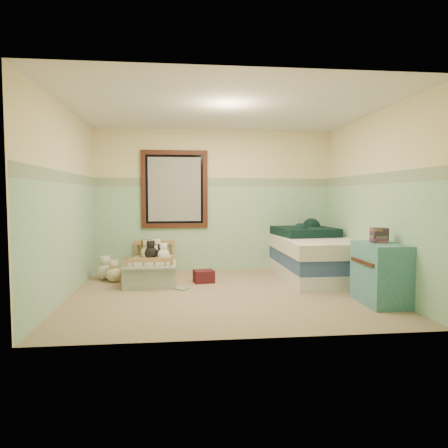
{
  "coord_description": "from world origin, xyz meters",
  "views": [
    {
      "loc": [
        -0.63,
        -5.53,
        1.35
      ],
      "look_at": [
        0.02,
        0.35,
        0.93
      ],
      "focal_mm": 33.02,
      "sensor_mm": 36.0,
      "label": 1
    }
  ],
  "objects": [
    {
      "name": "plush_floor_tan",
      "position": [
        -1.64,
        0.92,
        0.12
      ],
      "size": [
        0.24,
        0.24,
        0.24
      ],
      "primitive_type": "sphere",
      "color": "beige",
      "rests_on": "floor"
    },
    {
      "name": "twin_boxspring",
      "position": [
        1.55,
        0.95,
        0.33
      ],
      "size": [
        1.07,
        2.14,
        0.22
      ],
      "primitive_type": "cube",
      "color": "navy",
      "rests_on": "twin_bed_frame"
    },
    {
      "name": "book_stack",
      "position": [
        1.85,
        -0.67,
        0.85
      ],
      "size": [
        0.19,
        0.15,
        0.19
      ],
      "primitive_type": "cube",
      "rotation": [
        0.0,
        0.0,
        -0.04
      ],
      "color": "#3F1F22",
      "rests_on": "dresser"
    },
    {
      "name": "plush_bed_white",
      "position": [
        -1.01,
        1.55,
        0.4
      ],
      "size": [
        0.2,
        0.2,
        0.2
      ],
      "primitive_type": "sphere",
      "color": "white",
      "rests_on": "toddler_mattress"
    },
    {
      "name": "red_pillow",
      "position": [
        -0.25,
        0.76,
        0.09
      ],
      "size": [
        0.34,
        0.31,
        0.19
      ],
      "primitive_type": "cube",
      "rotation": [
        0.0,
        0.0,
        0.15
      ],
      "color": "maroon",
      "rests_on": "floor"
    },
    {
      "name": "wall_back",
      "position": [
        0.0,
        1.8,
        1.25
      ],
      "size": [
        4.2,
        0.04,
        2.5
      ],
      "primitive_type": "cube",
      "color": "beige",
      "rests_on": "floor"
    },
    {
      "name": "twin_bed_frame",
      "position": [
        1.55,
        0.95,
        0.11
      ],
      "size": [
        1.07,
        2.14,
        0.22
      ],
      "primitive_type": "cube",
      "color": "white",
      "rests_on": "floor"
    },
    {
      "name": "border_strip",
      "position": [
        0.0,
        1.79,
        1.57
      ],
      "size": [
        4.2,
        0.01,
        0.15
      ],
      "primitive_type": "cube",
      "color": "#5B835B",
      "rests_on": "wall_back"
    },
    {
      "name": "wall_left",
      "position": [
        -2.1,
        0.0,
        1.25
      ],
      "size": [
        0.04,
        3.6,
        2.5
      ],
      "primitive_type": "cube",
      "color": "beige",
      "rests_on": "floor"
    },
    {
      "name": "plush_floor_cream",
      "position": [
        -1.8,
        1.12,
        0.13
      ],
      "size": [
        0.26,
        0.26,
        0.26
      ],
      "primitive_type": "sphere",
      "color": "beige",
      "rests_on": "floor"
    },
    {
      "name": "patchwork_quilt",
      "position": [
        -1.06,
        0.61,
        0.31
      ],
      "size": [
        0.76,
        0.7,
        0.03
      ],
      "primitive_type": "cube",
      "color": "#597FAD",
      "rests_on": "toddler_mattress"
    },
    {
      "name": "extra_plush_2",
      "position": [
        -1.18,
        1.39,
        0.39
      ],
      "size": [
        0.18,
        0.18,
        0.18
      ],
      "primitive_type": "sphere",
      "color": "black",
      "rests_on": "toddler_mattress"
    },
    {
      "name": "extra_plush_1",
      "position": [
        -0.88,
        1.12,
        0.39
      ],
      "size": [
        0.19,
        0.19,
        0.19
      ],
      "primitive_type": "sphere",
      "color": "white",
      "rests_on": "toddler_mattress"
    },
    {
      "name": "twin_mattress",
      "position": [
        1.55,
        0.95,
        0.55
      ],
      "size": [
        1.11,
        2.18,
        0.22
      ],
      "primitive_type": "cube",
      "color": "white",
      "rests_on": "twin_boxspring"
    },
    {
      "name": "dresser",
      "position": [
        1.85,
        -0.74,
        0.38
      ],
      "size": [
        0.47,
        0.75,
        0.75
      ],
      "primitive_type": "cube",
      "color": "#367279",
      "rests_on": "floor"
    },
    {
      "name": "wainscot_mint",
      "position": [
        0.0,
        1.79,
        0.75
      ],
      "size": [
        4.2,
        0.01,
        1.5
      ],
      "primitive_type": "cube",
      "color": "#86C38E",
      "rests_on": "floor"
    },
    {
      "name": "toddler_mattress",
      "position": [
        -1.06,
        1.05,
        0.24
      ],
      "size": [
        0.64,
        1.34,
        0.12
      ],
      "primitive_type": "cube",
      "color": "silver",
      "rests_on": "toddler_bed_frame"
    },
    {
      "name": "floor",
      "position": [
        0.0,
        0.0,
        -0.01
      ],
      "size": [
        4.2,
        3.6,
        0.02
      ],
      "primitive_type": "cube",
      "color": "#896B4E",
      "rests_on": "ground"
    },
    {
      "name": "ceiling",
      "position": [
        0.0,
        0.0,
        2.51
      ],
      "size": [
        4.2,
        3.6,
        0.02
      ],
      "primitive_type": "cube",
      "color": "white",
      "rests_on": "wall_back"
    },
    {
      "name": "plush_bed_dark",
      "position": [
        -0.93,
        1.33,
        0.38
      ],
      "size": [
        0.16,
        0.16,
        0.16
      ],
      "primitive_type": "sphere",
      "color": "black",
      "rests_on": "toddler_mattress"
    },
    {
      "name": "wall_front",
      "position": [
        0.0,
        -1.8,
        1.25
      ],
      "size": [
        4.2,
        0.04,
        2.5
      ],
      "primitive_type": "cube",
      "color": "beige",
      "rests_on": "floor"
    },
    {
      "name": "floor_book",
      "position": [
        -0.61,
        0.33,
        0.01
      ],
      "size": [
        0.3,
        0.29,
        0.02
      ],
      "primitive_type": "cube",
      "rotation": [
        0.0,
        0.0,
        -0.68
      ],
      "color": "gold",
      "rests_on": "floor"
    },
    {
      "name": "toddler_bed_frame",
      "position": [
        -1.06,
        1.05,
        0.09
      ],
      "size": [
        0.7,
        1.4,
        0.18
      ],
      "primitive_type": "cube",
      "color": "#B87348",
      "rests_on": "floor"
    },
    {
      "name": "teal_blanket",
      "position": [
        1.5,
        1.25,
        0.73
      ],
      "size": [
        1.02,
        1.06,
        0.14
      ],
      "primitive_type": "cube",
      "rotation": [
        0.0,
        0.0,
        0.12
      ],
      "color": "black",
      "rests_on": "twin_mattress"
    },
    {
      "name": "extra_plush_0",
      "position": [
        -1.09,
        1.25,
        0.4
      ],
      "size": [
        0.21,
        0.21,
        0.21
      ],
      "primitive_type": "sphere",
      "color": "black",
      "rests_on": "toddler_mattress"
    },
    {
      "name": "window_blinds",
      "position": [
        -0.7,
        1.77,
        1.45
      ],
      "size": [
        0.92,
        0.01,
        1.12
      ],
      "primitive_type": "cube",
      "color": "beige",
      "rests_on": "window_frame"
    },
    {
      "name": "wall_right",
      "position": [
        2.1,
        0.0,
        1.25
      ],
      "size": [
        0.04,
        3.6,
        2.5
      ],
      "primitive_type": "cube",
      "color": "beige",
      "rests_on": "floor"
    },
    {
      "name": "plush_bed_brown",
      "position": [
        -1.21,
        1.55,
        0.4
      ],
      "size": [
        0.2,
        0.2,
        0.2
      ],
      "primitive_type": "sphere",
      "color": "brown",
      "rests_on": "toddler_mattress"
    },
    {
      "name": "plush_bed_tan",
      "position": [
        -1.16,
        1.33,
        0.4
      ],
      "size": [
        0.21,
        0.21,
        0.21
      ],
      "primitive_type": "sphere",
      "color": "beige",
      "rests_on": "toddler_mattress"
    },
    {
      "name": "window_frame",
      "position": [
        -0.7,
        1.76,
        1.45
      ],
      "size": [
        1.16,
        0.06,
        1.36
      ],
      "primitive_type": "cube",
      "color": "black",
      "rests_on": "wall_back"
    }
  ]
}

